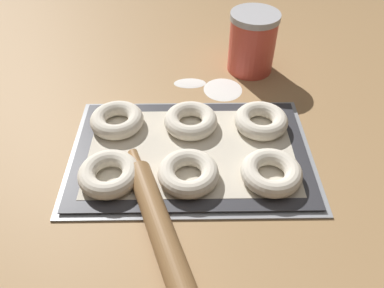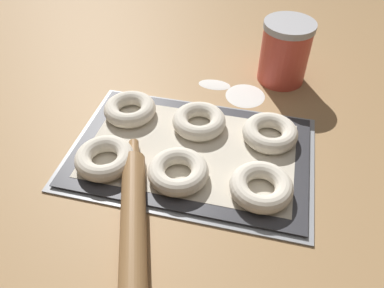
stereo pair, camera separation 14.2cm
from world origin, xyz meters
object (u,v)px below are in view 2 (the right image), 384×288
object	(u,v)px
bagel_front_left	(105,158)
bagel_back_center	(199,121)
bagel_front_center	(178,171)
flour_canister	(285,52)
bagel_back_right	(270,133)
baking_tray	(192,152)
rolling_pin	(133,240)
bagel_back_left	(130,109)
bagel_front_right	(261,187)

from	to	relation	value
bagel_front_left	bagel_back_center	xyz separation A→B (m)	(0.16, 0.16, 0.00)
bagel_front_center	flour_canister	distance (m)	0.46
bagel_front_center	bagel_back_right	size ratio (longest dim) A/B	1.00
baking_tray	rolling_pin	world-z (taller)	rolling_pin
bagel_back_left	flour_canister	bearing A→B (deg)	37.08
baking_tray	bagel_back_center	world-z (taller)	bagel_back_center
bagel_front_center	bagel_front_right	size ratio (longest dim) A/B	1.00
bagel_front_left	bagel_back_right	world-z (taller)	same
bagel_front_right	bagel_back_center	world-z (taller)	same
bagel_front_left	flour_canister	bearing A→B (deg)	51.68
bagel_front_center	rolling_pin	world-z (taller)	same
baking_tray	bagel_back_right	world-z (taller)	bagel_back_right
bagel_front_right	bagel_front_left	bearing A→B (deg)	179.82
bagel_front_left	bagel_back_left	world-z (taller)	same
baking_tray	bagel_back_left	world-z (taller)	bagel_back_left
bagel_front_left	bagel_back_left	distance (m)	0.16
bagel_front_left	bagel_front_right	bearing A→B (deg)	-0.18
baking_tray	bagel_back_center	bearing A→B (deg)	91.40
bagel_front_left	bagel_front_center	world-z (taller)	same
bagel_back_center	bagel_back_right	distance (m)	0.16
bagel_front_left	flour_canister	world-z (taller)	flour_canister
baking_tray	bagel_back_right	size ratio (longest dim) A/B	4.29
bagel_back_left	bagel_back_right	size ratio (longest dim) A/B	1.00
baking_tray	bagel_front_right	size ratio (longest dim) A/B	4.29
flour_canister	rolling_pin	xyz separation A→B (m)	(-0.21, -0.58, -0.06)
bagel_front_center	bagel_back_left	world-z (taller)	same
bagel_front_right	rolling_pin	distance (m)	0.26
baking_tray	bagel_front_right	xyz separation A→B (m)	(0.15, -0.08, 0.02)
bagel_front_center	bagel_front_left	bearing A→B (deg)	179.96
bagel_front_center	bagel_front_right	xyz separation A→B (m)	(0.16, -0.00, 0.00)
bagel_front_left	bagel_front_center	bearing A→B (deg)	-0.04
bagel_front_center	rolling_pin	xyz separation A→B (m)	(-0.04, -0.16, -0.01)
bagel_front_right	rolling_pin	xyz separation A→B (m)	(-0.20, -0.16, -0.01)
bagel_front_center	bagel_back_center	size ratio (longest dim) A/B	1.00
baking_tray	bagel_front_center	bearing A→B (deg)	-95.89
baking_tray	rolling_pin	xyz separation A→B (m)	(-0.04, -0.24, 0.02)
bagel_back_right	flour_canister	distance (m)	0.27
bagel_front_right	bagel_back_right	distance (m)	0.16
flour_canister	bagel_front_left	bearing A→B (deg)	-128.32
bagel_back_right	flour_canister	bearing A→B (deg)	88.22
bagel_front_left	flour_canister	size ratio (longest dim) A/B	0.75
bagel_front_right	bagel_front_center	bearing A→B (deg)	179.70
baking_tray	flour_canister	world-z (taller)	flour_canister
bagel_back_left	baking_tray	bearing A→B (deg)	-25.70
bagel_front_right	flour_canister	xyz separation A→B (m)	(0.01, 0.42, 0.05)
bagel_back_right	baking_tray	bearing A→B (deg)	-154.66
bagel_front_left	bagel_back_left	bearing A→B (deg)	92.05
bagel_front_center	rolling_pin	size ratio (longest dim) A/B	0.26
bagel_back_left	bagel_back_right	xyz separation A→B (m)	(0.33, -0.01, 0.00)
bagel_back_left	bagel_front_right	bearing A→B (deg)	-26.90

